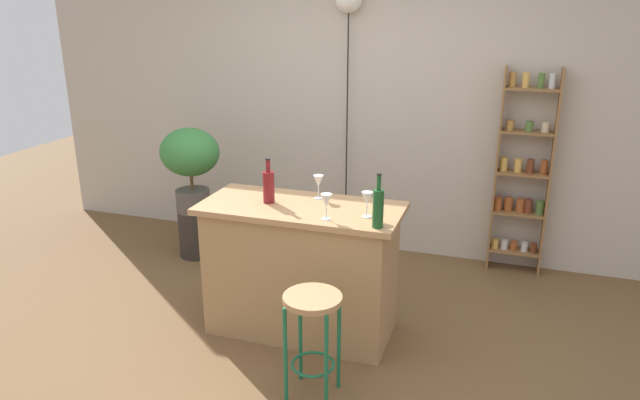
{
  "coord_description": "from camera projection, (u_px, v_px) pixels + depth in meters",
  "views": [
    {
      "loc": [
        1.29,
        -3.15,
        2.2
      ],
      "look_at": [
        0.05,
        0.55,
        0.89
      ],
      "focal_mm": 33.06,
      "sensor_mm": 36.0,
      "label": 1
    }
  ],
  "objects": [
    {
      "name": "ground",
      "position": [
        287.0,
        350.0,
        3.92
      ],
      "size": [
        12.0,
        12.0,
        0.0
      ],
      "primitive_type": "plane",
      "color": "brown"
    },
    {
      "name": "back_wall",
      "position": [
        365.0,
        97.0,
        5.23
      ],
      "size": [
        6.4,
        0.1,
        2.8
      ],
      "primitive_type": "cube",
      "color": "#BCB2A3",
      "rests_on": "ground"
    },
    {
      "name": "kitchen_counter",
      "position": [
        302.0,
        268.0,
        4.04
      ],
      "size": [
        1.34,
        0.62,
        0.92
      ],
      "color": "#A87F51",
      "rests_on": "ground"
    },
    {
      "name": "bar_stool",
      "position": [
        313.0,
        322.0,
        3.32
      ],
      "size": [
        0.34,
        0.34,
        0.65
      ],
      "color": "#196642",
      "rests_on": "ground"
    },
    {
      "name": "spice_shelf",
      "position": [
        523.0,
        174.0,
        4.84
      ],
      "size": [
        0.44,
        0.16,
        1.73
      ],
      "color": "olive",
      "rests_on": "ground"
    },
    {
      "name": "plant_stool",
      "position": [
        195.0,
        233.0,
        5.33
      ],
      "size": [
        0.29,
        0.29,
        0.43
      ],
      "primitive_type": "cylinder",
      "color": "#2D2823",
      "rests_on": "ground"
    },
    {
      "name": "potted_plant",
      "position": [
        190.0,
        159.0,
        5.11
      ],
      "size": [
        0.52,
        0.47,
        0.75
      ],
      "color": "#514C47",
      "rests_on": "plant_stool"
    },
    {
      "name": "bottle_spirits_clear",
      "position": [
        269.0,
        186.0,
        3.92
      ],
      "size": [
        0.08,
        0.08,
        0.31
      ],
      "color": "maroon",
      "rests_on": "kitchen_counter"
    },
    {
      "name": "bottle_sauce_amber",
      "position": [
        378.0,
        207.0,
        3.48
      ],
      "size": [
        0.07,
        0.07,
        0.33
      ],
      "color": "#194C23",
      "rests_on": "kitchen_counter"
    },
    {
      "name": "wine_glass_left",
      "position": [
        318.0,
        182.0,
        4.0
      ],
      "size": [
        0.07,
        0.07,
        0.16
      ],
      "color": "silver",
      "rests_on": "kitchen_counter"
    },
    {
      "name": "wine_glass_center",
      "position": [
        367.0,
        199.0,
        3.65
      ],
      "size": [
        0.07,
        0.07,
        0.16
      ],
      "color": "silver",
      "rests_on": "kitchen_counter"
    },
    {
      "name": "wine_glass_right",
      "position": [
        326.0,
        201.0,
        3.61
      ],
      "size": [
        0.07,
        0.07,
        0.16
      ],
      "color": "silver",
      "rests_on": "kitchen_counter"
    },
    {
      "name": "pendant_globe_light",
      "position": [
        349.0,
        2.0,
        4.91
      ],
      "size": [
        0.23,
        0.23,
        2.34
      ],
      "color": "black",
      "rests_on": "ground"
    }
  ]
}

